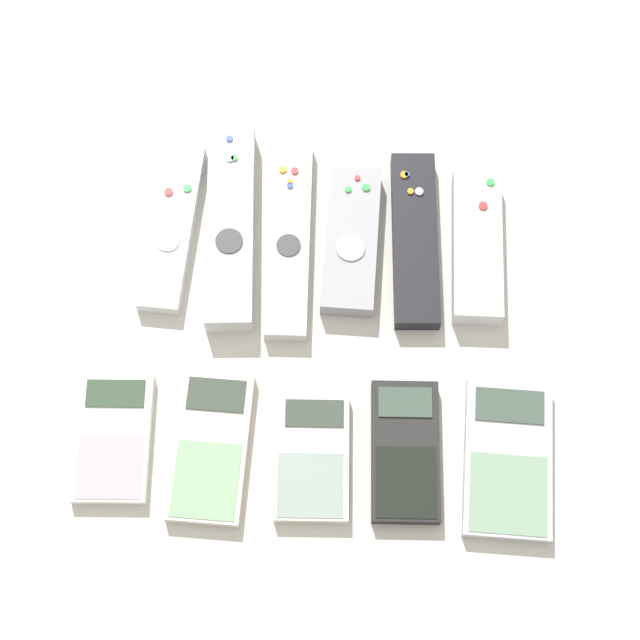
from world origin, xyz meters
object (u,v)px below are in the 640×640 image
object	(u,v)px
remote_3	(351,240)
calculator_1	(211,447)
calculator_4	(508,459)
remote_4	(415,239)
remote_2	(289,239)
calculator_3	(405,451)
remote_1	(231,226)
remote_0	(172,227)
remote_5	(477,246)
calculator_2	(309,457)
calculator_0	(113,438)

from	to	relation	value
remote_3	calculator_1	size ratio (longest dim) A/B	1.08
calculator_4	remote_4	bearing A→B (deg)	113.89
remote_2	calculator_3	bearing A→B (deg)	-61.65
remote_1	remote_3	xyz separation A→B (m)	(0.12, -0.01, -0.00)
remote_3	remote_0	bearing A→B (deg)	179.06
remote_0	calculator_1	distance (m)	0.23
remote_0	remote_4	world-z (taller)	remote_4
remote_1	calculator_3	world-z (taller)	remote_1
remote_5	calculator_2	world-z (taller)	remote_5
calculator_0	calculator_4	size ratio (longest dim) A/B	0.85
remote_1	calculator_1	distance (m)	0.22
remote_5	calculator_2	xyz separation A→B (m)	(-0.15, -0.22, -0.01)
remote_2	calculator_3	world-z (taller)	remote_2
calculator_1	remote_1	bearing A→B (deg)	91.59
remote_2	remote_4	distance (m)	0.12
remote_4	calculator_4	xyz separation A→B (m)	(0.09, -0.22, -0.00)
remote_5	calculator_3	bearing A→B (deg)	-107.88
calculator_1	calculator_4	size ratio (longest dim) A/B	0.98
calculator_4	calculator_0	bearing A→B (deg)	-178.75
remote_0	calculator_2	world-z (taller)	remote_0
remote_4	calculator_3	bearing A→B (deg)	-93.96
remote_3	remote_4	xyz separation A→B (m)	(0.06, 0.01, -0.00)
remote_0	remote_2	xyz separation A→B (m)	(0.12, -0.01, 0.00)
remote_0	remote_3	size ratio (longest dim) A/B	1.18
calculator_0	calculator_2	size ratio (longest dim) A/B	1.03
remote_0	calculator_4	xyz separation A→B (m)	(0.33, -0.22, -0.00)
calculator_3	calculator_4	size ratio (longest dim) A/B	0.91
remote_0	calculator_3	size ratio (longest dim) A/B	1.36
calculator_2	calculator_4	size ratio (longest dim) A/B	0.82
remote_2	calculator_1	xyz separation A→B (m)	(-0.06, -0.21, -0.00)
calculator_2	remote_4	bearing A→B (deg)	65.49
remote_3	calculator_4	bearing A→B (deg)	-53.13
calculator_1	calculator_4	bearing A→B (deg)	2.17
remote_1	remote_4	xyz separation A→B (m)	(0.18, -0.00, -0.00)
remote_2	remote_5	size ratio (longest dim) A/B	1.34
remote_4	remote_3	bearing A→B (deg)	-178.24
remote_2	calculator_1	distance (m)	0.22
remote_2	calculator_2	world-z (taller)	remote_2
remote_0	calculator_3	bearing A→B (deg)	-39.11
remote_5	calculator_1	xyz separation A→B (m)	(-0.24, -0.21, -0.01)
remote_3	calculator_0	size ratio (longest dim) A/B	1.24
remote_4	remote_5	size ratio (longest dim) A/B	1.18
remote_2	calculator_0	bearing A→B (deg)	-126.86
remote_5	calculator_4	size ratio (longest dim) A/B	1.08
remote_5	calculator_4	distance (m)	0.21
remote_5	calculator_2	size ratio (longest dim) A/B	1.31
remote_2	calculator_0	distance (m)	0.26
calculator_0	calculator_2	distance (m)	0.18
remote_4	calculator_4	size ratio (longest dim) A/B	1.27
remote_2	remote_5	xyz separation A→B (m)	(0.18, 0.00, 0.00)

